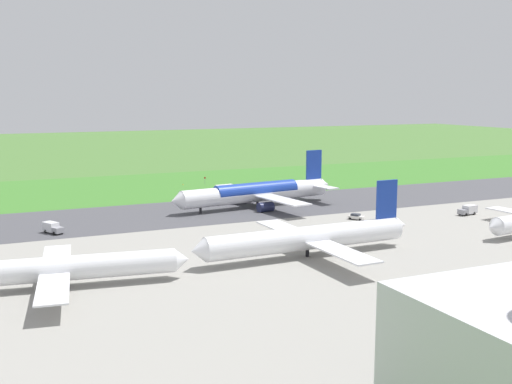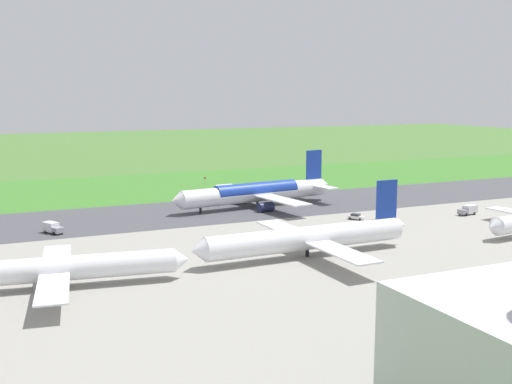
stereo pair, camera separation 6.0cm
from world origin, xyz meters
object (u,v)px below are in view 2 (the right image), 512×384
airliner_main (257,192)px  service_car_followme (356,217)px  airliner_parked_mid (309,237)px  no_stopping_sign (205,180)px  service_truck_baggage (468,210)px  service_truck_fuel (53,228)px  airliner_parked_far (58,268)px  traffic_cone_orange (183,184)px

airliner_main → service_car_followme: airliner_main is taller
airliner_parked_mid → no_stopping_sign: airliner_parked_mid is taller
service_truck_baggage → service_truck_fuel: bearing=-12.1°
airliner_parked_far → service_car_followme: airliner_parked_far is taller
service_truck_fuel → no_stopping_sign: no_stopping_sign is taller
airliner_parked_far → airliner_parked_mid: bearing=-179.0°
service_truck_fuel → service_truck_baggage: bearing=167.9°
service_truck_baggage → no_stopping_sign: (46.99, -83.63, 0.30)m
airliner_main → airliner_parked_far: size_ratio=1.22×
service_truck_baggage → service_car_followme: service_truck_baggage is taller
airliner_parked_mid → service_truck_fuel: 62.90m
airliner_parked_far → service_car_followme: bearing=-160.1°
service_truck_fuel → no_stopping_sign: 85.16m
service_truck_fuel → traffic_cone_orange: service_truck_fuel is taller
airliner_parked_far → no_stopping_sign: bearing=-121.1°
airliner_main → service_truck_baggage: airliner_main is taller
no_stopping_sign → airliner_parked_far: bearing=58.9°
service_truck_fuel → traffic_cone_orange: (-52.10, -63.09, -1.13)m
airliner_parked_mid → service_truck_fuel: size_ratio=8.10×
airliner_parked_far → traffic_cone_orange: bearing=-117.4°
service_truck_fuel → service_car_followme: bearing=168.0°
airliner_parked_far → service_truck_baggage: bearing=-169.1°
airliner_parked_mid → service_car_followme: 40.60m
service_truck_baggage → airliner_parked_mid: bearing=18.5°
service_truck_fuel → no_stopping_sign: (-59.76, -60.67, 0.30)m
airliner_parked_far → service_truck_baggage: airliner_parked_far is taller
airliner_parked_far → no_stopping_sign: (-63.32, -104.97, -1.84)m
airliner_parked_mid → service_car_followme: size_ratio=11.13×
airliner_main → service_truck_fuel: 60.00m
no_stopping_sign → traffic_cone_orange: bearing=-17.6°
airliner_parked_mid → traffic_cone_orange: airliner_parked_mid is taller
airliner_parked_far → no_stopping_sign: size_ratio=15.37×
airliner_parked_far → airliner_main: bearing=-138.0°
airliner_parked_mid → service_truck_baggage: airliner_parked_mid is taller
airliner_parked_mid → airliner_parked_far: size_ratio=1.13×
no_stopping_sign → traffic_cone_orange: size_ratio=5.24×
airliner_parked_far → service_truck_baggage: size_ratio=7.29×
airliner_main → service_truck_fuel: (58.76, 11.79, -2.95)m
no_stopping_sign → traffic_cone_orange: (7.66, -2.42, -1.42)m
airliner_parked_far → service_truck_fuel: airliner_parked_far is taller
airliner_main → service_car_followme: bearing=120.4°
service_car_followme → service_truck_fuel: service_truck_fuel is taller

